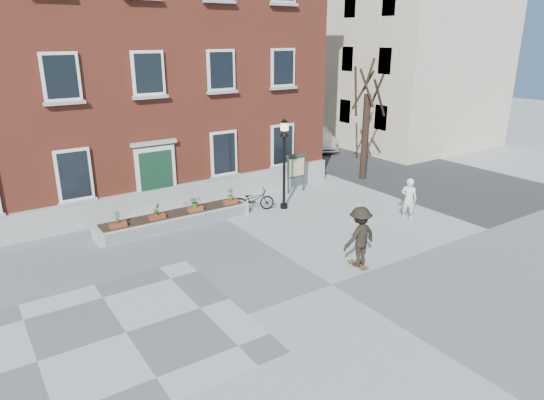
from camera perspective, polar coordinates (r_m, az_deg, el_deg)
ground at (r=15.03m, az=7.05°, el=-9.85°), size 100.00×100.00×0.00m
checker_patch at (r=13.30m, az=-16.80°, el=-14.70°), size 6.00×6.00×0.01m
bicycle at (r=20.87m, az=-2.23°, el=0.03°), size 1.92×1.26×0.96m
parked_car at (r=32.70m, az=5.16°, el=7.34°), size 3.14×4.90×1.52m
bystander at (r=20.50m, az=15.78°, el=0.14°), size 0.69×0.76×1.75m
brick_building at (r=24.80m, az=-18.68°, el=15.79°), size 18.40×10.85×12.60m
planter_assembly at (r=19.59m, az=-11.31°, el=-2.14°), size 6.20×1.12×1.15m
bare_tree at (r=25.61m, az=10.97°, el=8.55°), size 1.83×1.83×6.16m
side_street at (r=39.97m, az=8.64°, el=18.30°), size 15.20×36.00×14.50m
lamp_post at (r=20.56m, az=1.46°, el=5.73°), size 0.40×0.40×3.93m
notice_board at (r=23.14m, az=2.87°, el=3.92°), size 1.10×0.16×1.87m
skateboarder at (r=15.83m, az=10.28°, el=-4.24°), size 1.32×0.81×2.06m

